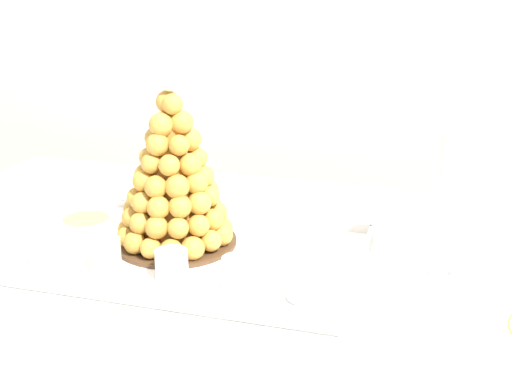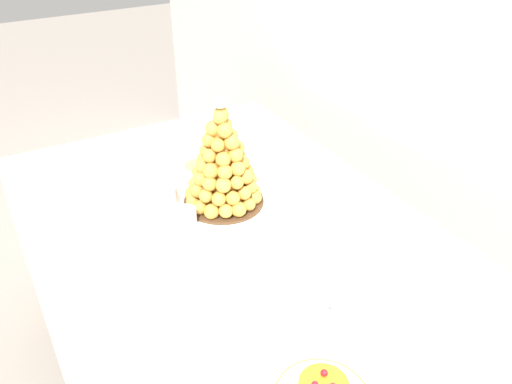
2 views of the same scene
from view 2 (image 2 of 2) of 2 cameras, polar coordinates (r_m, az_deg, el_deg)
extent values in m
cube|color=silver|center=(1.66, 25.69, 17.65)|extent=(4.80, 0.10, 2.50)
cylinder|color=brown|center=(2.10, -21.30, -6.17)|extent=(0.04, 0.04, 0.71)
cylinder|color=brown|center=(2.30, -0.90, -0.11)|extent=(0.04, 0.04, 0.71)
cube|color=brown|center=(1.38, -0.50, -6.79)|extent=(1.66, 0.96, 0.02)
cube|color=white|center=(1.37, -0.51, -6.41)|extent=(1.72, 1.02, 0.00)
cube|color=white|center=(1.35, -20.48, -16.85)|extent=(1.72, 0.01, 0.24)
cube|color=white|center=(1.70, 14.62, -4.11)|extent=(1.72, 0.01, 0.24)
cube|color=white|center=(2.11, -12.15, 3.80)|extent=(0.01, 1.02, 0.24)
cube|color=white|center=(1.50, -4.04, -2.47)|extent=(0.63, 0.39, 0.01)
cube|color=white|center=(1.43, -11.11, -4.26)|extent=(0.63, 0.01, 0.02)
cube|color=white|center=(1.57, 2.36, -0.08)|extent=(0.63, 0.01, 0.02)
cube|color=white|center=(1.74, -8.69, 2.96)|extent=(0.01, 0.39, 0.02)
cube|color=white|center=(1.27, 2.34, -8.98)|extent=(0.01, 0.39, 0.02)
cylinder|color=white|center=(1.49, -4.05, -2.34)|extent=(0.36, 0.36, 0.00)
cylinder|color=#4C331E|center=(1.54, -3.53, -0.99)|extent=(0.23, 0.23, 0.01)
cone|color=#B2792F|center=(1.46, -3.71, 3.77)|extent=(0.16, 0.16, 0.28)
sphere|color=gold|center=(1.46, -1.90, -1.89)|extent=(0.04, 0.04, 0.04)
sphere|color=gold|center=(1.48, -0.76, -1.35)|extent=(0.04, 0.04, 0.04)
sphere|color=gold|center=(1.51, -0.15, -0.59)|extent=(0.04, 0.04, 0.04)
sphere|color=gold|center=(1.54, -0.15, 0.16)|extent=(0.04, 0.04, 0.04)
sphere|color=gold|center=(1.57, -0.72, 0.81)|extent=(0.04, 0.04, 0.04)
sphere|color=gold|center=(1.59, -1.74, 1.30)|extent=(0.04, 0.04, 0.04)
sphere|color=gold|center=(1.60, -3.04, 1.58)|extent=(0.04, 0.04, 0.04)
sphere|color=gold|center=(1.60, -4.42, 1.47)|extent=(0.04, 0.04, 0.04)
sphere|color=gold|center=(1.59, -5.66, 1.06)|extent=(0.04, 0.04, 0.04)
sphere|color=gold|center=(1.56, -6.58, 0.49)|extent=(0.04, 0.04, 0.04)
sphere|color=gold|center=(1.53, -7.02, -0.18)|extent=(0.04, 0.04, 0.04)
sphere|color=gold|center=(1.50, -6.87, -0.99)|extent=(0.04, 0.04, 0.04)
sphere|color=gold|center=(1.47, -6.11, -1.67)|extent=(0.04, 0.04, 0.04)
sphere|color=gold|center=(1.45, -4.87, -2.13)|extent=(0.04, 0.04, 0.04)
sphere|color=gold|center=(1.45, -3.37, -2.10)|extent=(0.04, 0.04, 0.04)
sphere|color=gold|center=(1.46, -1.28, -0.13)|extent=(0.04, 0.04, 0.04)
sphere|color=gold|center=(1.49, -0.60, 0.52)|extent=(0.04, 0.04, 0.04)
sphere|color=gold|center=(1.52, -0.63, 1.39)|extent=(0.04, 0.04, 0.04)
sphere|color=gold|center=(1.55, -1.32, 2.03)|extent=(0.04, 0.04, 0.04)
sphere|color=gold|center=(1.57, -2.49, 2.36)|extent=(0.04, 0.04, 0.04)
sphere|color=gold|center=(1.58, -3.88, 2.48)|extent=(0.04, 0.04, 0.04)
sphere|color=gold|center=(1.57, -5.22, 2.20)|extent=(0.04, 0.04, 0.04)
sphere|color=gold|center=(1.54, -6.22, 1.58)|extent=(0.04, 0.04, 0.04)
sphere|color=gold|center=(1.51, -6.67, 0.92)|extent=(0.04, 0.04, 0.04)
sphere|color=gold|center=(1.48, -6.42, 0.18)|extent=(0.04, 0.04, 0.04)
sphere|color=gold|center=(1.45, -5.48, -0.43)|extent=(0.04, 0.04, 0.04)
sphere|color=gold|center=(1.44, -4.07, -0.76)|extent=(0.04, 0.04, 0.04)
sphere|color=gold|center=(1.44, -2.54, -0.67)|extent=(0.04, 0.04, 0.04)
sphere|color=gold|center=(1.46, -1.17, 1.67)|extent=(0.04, 0.04, 0.04)
sphere|color=gold|center=(1.50, -1.05, 2.32)|extent=(0.04, 0.04, 0.04)
sphere|color=gold|center=(1.53, -1.74, 2.98)|extent=(0.04, 0.04, 0.04)
sphere|color=gold|center=(1.55, -3.00, 3.39)|extent=(0.04, 0.04, 0.04)
sphere|color=gold|center=(1.55, -4.44, 3.27)|extent=(0.04, 0.04, 0.04)
sphere|color=gold|center=(1.53, -5.65, 2.79)|extent=(0.04, 0.04, 0.04)
sphere|color=gold|center=(1.50, -6.27, 2.18)|extent=(0.04, 0.04, 0.04)
sphere|color=gold|center=(1.46, -6.07, 1.41)|extent=(0.04, 0.04, 0.04)
sphere|color=gold|center=(1.44, -5.07, 0.92)|extent=(0.04, 0.04, 0.04)
sphere|color=gold|center=(1.43, -3.58, 0.74)|extent=(0.04, 0.04, 0.04)
sphere|color=gold|center=(1.44, -2.10, 1.04)|extent=(0.04, 0.04, 0.04)
sphere|color=gold|center=(1.47, -1.47, 3.22)|extent=(0.04, 0.04, 0.04)
sphere|color=gold|center=(1.50, -1.95, 3.96)|extent=(0.04, 0.04, 0.04)
sphere|color=gold|center=(1.52, -3.21, 4.23)|extent=(0.04, 0.04, 0.04)
sphere|color=gold|center=(1.52, -4.68, 4.15)|extent=(0.04, 0.04, 0.04)
sphere|color=gold|center=(1.49, -5.72, 3.62)|extent=(0.04, 0.04, 0.04)
sphere|color=gold|center=(1.46, -5.84, 2.83)|extent=(0.04, 0.04, 0.04)
sphere|color=gold|center=(1.43, -4.94, 2.33)|extent=(0.04, 0.04, 0.04)
sphere|color=gold|center=(1.42, -3.41, 2.20)|extent=(0.04, 0.04, 0.04)
sphere|color=gold|center=(1.44, -2.03, 2.57)|extent=(0.04, 0.04, 0.04)
sphere|color=gold|center=(1.47, -2.05, 4.83)|extent=(0.04, 0.04, 0.04)
sphere|color=gold|center=(1.49, -3.10, 5.28)|extent=(0.04, 0.04, 0.04)
sphere|color=gold|center=(1.49, -4.61, 5.16)|extent=(0.04, 0.04, 0.04)
sphere|color=gold|center=(1.46, -5.50, 4.55)|extent=(0.04, 0.04, 0.04)
sphere|color=gold|center=(1.43, -5.08, 3.95)|extent=(0.04, 0.04, 0.04)
sphere|color=gold|center=(1.42, -3.61, 3.58)|extent=(0.04, 0.04, 0.04)
sphere|color=gold|center=(1.43, -2.25, 4.04)|extent=(0.04, 0.04, 0.04)
sphere|color=gold|center=(1.46, -2.74, 6.16)|extent=(0.04, 0.04, 0.04)
sphere|color=gold|center=(1.47, -4.22, 6.32)|extent=(0.04, 0.04, 0.04)
sphere|color=gold|center=(1.44, -5.12, 5.66)|extent=(0.04, 0.04, 0.04)
sphere|color=gold|center=(1.41, -4.19, 5.12)|extent=(0.04, 0.04, 0.04)
sphere|color=gold|center=(1.42, -2.69, 5.45)|extent=(0.04, 0.04, 0.04)
sphere|color=gold|center=(1.44, -3.37, 7.31)|extent=(0.04, 0.04, 0.04)
sphere|color=gold|center=(1.43, -4.70, 6.93)|extent=(0.04, 0.04, 0.04)
sphere|color=gold|center=(1.41, -3.44, 6.73)|extent=(0.04, 0.04, 0.04)
sphere|color=gold|center=(1.42, -3.81, 8.45)|extent=(0.04, 0.04, 0.04)
sphere|color=gold|center=(1.40, -3.98, 8.11)|extent=(0.04, 0.04, 0.04)
sphere|color=white|center=(1.39, -3.95, 9.78)|extent=(0.04, 0.04, 0.04)
cylinder|color=silver|center=(1.63, -11.25, 1.42)|extent=(0.05, 0.05, 0.05)
cylinder|color=#F4EAC6|center=(1.64, -11.19, 0.99)|extent=(0.05, 0.05, 0.02)
cylinder|color=white|center=(1.63, -11.26, 1.54)|extent=(0.05, 0.05, 0.02)
sphere|color=brown|center=(1.62, -11.07, 1.81)|extent=(0.01, 0.01, 0.01)
cylinder|color=silver|center=(1.53, -9.49, -0.38)|extent=(0.05, 0.05, 0.06)
cylinder|color=#F4EAC6|center=(1.54, -9.44, -0.90)|extent=(0.05, 0.05, 0.02)
cylinder|color=white|center=(1.53, -9.51, -0.23)|extent=(0.05, 0.05, 0.02)
sphere|color=brown|center=(1.52, -9.69, 0.07)|extent=(0.01, 0.01, 0.01)
cylinder|color=silver|center=(1.44, -7.59, -2.74)|extent=(0.06, 0.06, 0.05)
cylinder|color=#F4EAC6|center=(1.45, -7.55, -3.20)|extent=(0.05, 0.05, 0.02)
cylinder|color=white|center=(1.44, -7.60, -2.60)|extent=(0.05, 0.05, 0.02)
sphere|color=brown|center=(1.44, -7.61, -2.04)|extent=(0.02, 0.02, 0.02)
cylinder|color=silver|center=(1.35, -5.49, -5.12)|extent=(0.05, 0.05, 0.05)
cylinder|color=brown|center=(1.36, -5.46, -5.61)|extent=(0.05, 0.05, 0.02)
cylinder|color=#8C603D|center=(1.35, -5.50, -4.98)|extent=(0.05, 0.05, 0.02)
sphere|color=brown|center=(1.34, -5.38, -4.65)|extent=(0.01, 0.01, 0.01)
cylinder|color=silver|center=(1.27, -3.64, -7.83)|extent=(0.05, 0.05, 0.06)
cylinder|color=#F4EAC6|center=(1.28, -3.61, -8.39)|extent=(0.05, 0.05, 0.02)
cylinder|color=white|center=(1.26, -3.65, -7.67)|extent=(0.05, 0.05, 0.02)
sphere|color=brown|center=(1.25, -3.84, -7.34)|extent=(0.02, 0.02, 0.02)
cylinder|color=white|center=(1.70, -6.25, 2.58)|extent=(0.10, 0.10, 0.02)
cylinder|color=#F2CC59|center=(1.69, -6.27, 2.89)|extent=(0.09, 0.09, 0.00)
cylinder|color=white|center=(1.21, 8.67, -12.81)|extent=(0.09, 0.09, 0.01)
cylinder|color=white|center=(1.18, 8.82, -11.46)|extent=(0.02, 0.02, 0.07)
cylinder|color=white|center=(1.10, 9.38, -6.55)|extent=(0.11, 0.11, 0.19)
cylinder|color=yellow|center=(1.14, 9.69, -10.22)|extent=(0.04, 0.04, 0.04)
cylinder|color=#9ED860|center=(1.16, 9.17, -9.28)|extent=(0.05, 0.04, 0.05)
cylinder|color=#D199D8|center=(1.15, 7.75, -9.55)|extent=(0.05, 0.05, 0.04)
cylinder|color=#9ED860|center=(1.14, 9.84, -9.06)|extent=(0.05, 0.04, 0.05)
cylinder|color=#F9A54C|center=(1.15, 9.18, -8.38)|extent=(0.04, 0.05, 0.04)
cylinder|color=#D199D8|center=(1.14, 8.03, -8.82)|extent=(0.05, 0.04, 0.04)
cylinder|color=pink|center=(1.12, 8.84, -9.87)|extent=(0.05, 0.04, 0.05)
cylinder|color=#9ED860|center=(1.13, 10.70, -8.30)|extent=(0.06, 0.04, 0.05)
cylinder|color=brown|center=(1.14, 8.47, -7.45)|extent=(0.04, 0.04, 0.03)
cylinder|color=#F9A54C|center=(1.12, 9.00, -8.64)|extent=(0.04, 0.04, 0.04)
cylinder|color=#E54C47|center=(1.12, 9.83, -7.31)|extent=(0.06, 0.04, 0.06)
cylinder|color=brown|center=(1.12, 7.90, -7.12)|extent=(0.04, 0.04, 0.03)
cylinder|color=pink|center=(1.10, 9.43, -8.42)|extent=(0.06, 0.04, 0.06)
cylinder|color=#D199D8|center=(1.13, 9.24, -5.93)|extent=(0.05, 0.05, 0.05)
cylinder|color=brown|center=(1.11, 8.26, -6.58)|extent=(0.05, 0.04, 0.05)
cylinder|color=#9ED860|center=(1.09, 9.26, -7.47)|extent=(0.05, 0.04, 0.04)
cylinder|color=yellow|center=(1.11, 10.88, -6.90)|extent=(0.05, 0.05, 0.05)
cylinder|color=#F9A54C|center=(1.10, 9.24, -5.75)|extent=(0.04, 0.04, 0.04)
cylinder|color=#72B2E0|center=(1.09, 8.29, -6.33)|extent=(0.05, 0.04, 0.05)
cylinder|color=pink|center=(1.08, 9.81, -6.71)|extent=(0.05, 0.04, 0.04)
cylinder|color=#F9A54C|center=(1.10, 10.35, -6.06)|extent=(0.05, 0.05, 0.05)
cylinder|color=pink|center=(1.08, 8.89, -5.34)|extent=(0.04, 0.04, 0.03)
cylinder|color=brown|center=(1.07, 9.31, -6.03)|extent=(0.05, 0.04, 0.04)
cylinder|color=#9ED860|center=(1.08, 10.04, -5.79)|extent=(0.04, 0.04, 0.04)
cylinder|color=#E54C47|center=(1.10, 10.35, -4.78)|extent=(0.05, 0.05, 0.04)
cylinder|color=#72B2E0|center=(1.07, 8.68, -4.79)|extent=(0.04, 0.04, 0.03)
cylinder|color=yellow|center=(1.06, 10.35, -5.38)|extent=(0.04, 0.04, 0.04)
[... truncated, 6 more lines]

